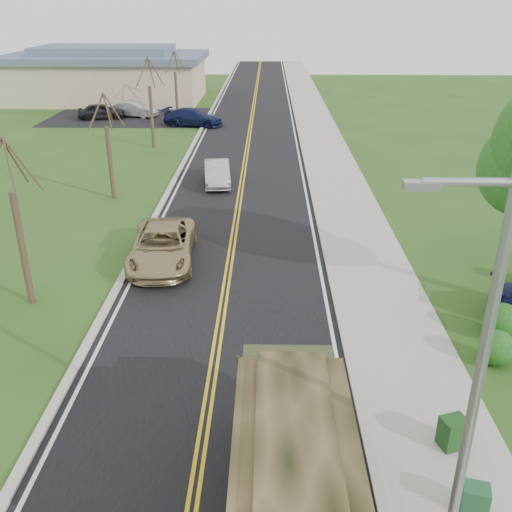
{
  "coord_description": "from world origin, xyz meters",
  "views": [
    {
      "loc": [
        1.59,
        -8.1,
        10.08
      ],
      "look_at": [
        1.18,
        10.29,
        1.8
      ],
      "focal_mm": 40.0,
      "sensor_mm": 36.0,
      "label": 1
    }
  ],
  "objects_px": {
    "military_truck": "(293,462)",
    "suv_champagne": "(162,246)",
    "utility_box_near": "(453,432)",
    "utility_box_far": "(475,499)",
    "sedan_silver": "(217,173)"
  },
  "relations": [
    {
      "from": "military_truck",
      "to": "suv_champagne",
      "type": "bearing_deg",
      "value": 110.25
    },
    {
      "from": "utility_box_near",
      "to": "utility_box_far",
      "type": "distance_m",
      "value": 1.95
    },
    {
      "from": "military_truck",
      "to": "suv_champagne",
      "type": "relative_size",
      "value": 1.16
    },
    {
      "from": "military_truck",
      "to": "utility_box_far",
      "type": "xyz_separation_m",
      "value": [
        3.93,
        0.48,
        -1.4
      ]
    },
    {
      "from": "suv_champagne",
      "to": "utility_box_far",
      "type": "bearing_deg",
      "value": -59.02
    },
    {
      "from": "utility_box_near",
      "to": "utility_box_far",
      "type": "relative_size",
      "value": 1.23
    },
    {
      "from": "suv_champagne",
      "to": "sedan_silver",
      "type": "bearing_deg",
      "value": 79.35
    },
    {
      "from": "utility_box_near",
      "to": "sedan_silver",
      "type": "bearing_deg",
      "value": 89.97
    },
    {
      "from": "suv_champagne",
      "to": "utility_box_near",
      "type": "bearing_deg",
      "value": -54.14
    },
    {
      "from": "utility_box_near",
      "to": "suv_champagne",
      "type": "bearing_deg",
      "value": 110.6
    },
    {
      "from": "military_truck",
      "to": "suv_champagne",
      "type": "distance_m",
      "value": 14.07
    },
    {
      "from": "military_truck",
      "to": "utility_box_near",
      "type": "xyz_separation_m",
      "value": [
        4.01,
        2.43,
        -1.32
      ]
    },
    {
      "from": "military_truck",
      "to": "sedan_silver",
      "type": "relative_size",
      "value": 1.54
    },
    {
      "from": "suv_champagne",
      "to": "sedan_silver",
      "type": "xyz_separation_m",
      "value": [
        1.33,
        11.18,
        -0.08
      ]
    },
    {
      "from": "sedan_silver",
      "to": "utility_box_near",
      "type": "relative_size",
      "value": 5.18
    }
  ]
}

